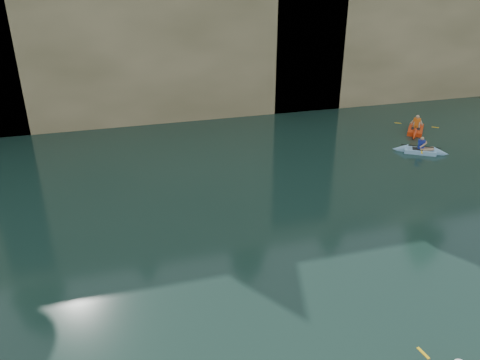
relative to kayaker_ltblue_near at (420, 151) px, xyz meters
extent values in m
cube|color=tan|center=(-14.22, 17.93, 5.85)|extent=(70.00, 16.00, 12.00)
cube|color=tan|center=(-12.22, 10.53, 5.55)|extent=(24.00, 2.40, 11.40)
cube|color=tan|center=(7.78, 10.53, 4.77)|extent=(26.00, 2.40, 9.84)
cube|color=black|center=(-18.22, 9.88, 1.45)|extent=(3.50, 1.00, 3.20)
cube|color=black|center=(-4.22, 9.88, 2.10)|extent=(5.00, 1.00, 4.50)
cube|color=yellow|center=(-9.38, -13.18, 0.33)|extent=(0.12, 0.43, 0.02)
cube|color=#88B6E4|center=(0.00, 0.00, -0.02)|extent=(2.33, 1.88, 0.26)
cone|color=#88B6E4|center=(0.91, -0.59, -0.02)|extent=(1.07, 1.04, 0.71)
cone|color=#88B6E4|center=(-0.91, 0.59, -0.02)|extent=(1.07, 1.04, 0.71)
cube|color=black|center=(-0.12, 0.08, 0.09)|extent=(0.70, 0.67, 0.04)
cube|color=navy|center=(0.00, 0.00, 0.36)|extent=(0.39, 0.35, 0.48)
sphere|color=tan|center=(0.00, 0.00, 0.70)|extent=(0.20, 0.20, 0.20)
cylinder|color=black|center=(0.00, 0.00, 0.26)|extent=(1.78, 1.18, 0.04)
cube|color=yellow|center=(0.52, 0.80, 0.26)|extent=(0.30, 0.40, 0.02)
cube|color=yellow|center=(-0.52, -0.80, 0.26)|extent=(0.30, 0.40, 0.02)
cube|color=red|center=(1.95, 3.21, 0.00)|extent=(2.44, 2.74, 0.30)
cone|color=red|center=(2.79, 4.25, 0.00)|extent=(1.26, 1.29, 0.82)
cone|color=red|center=(1.12, 2.17, 0.00)|extent=(1.26, 1.29, 0.82)
cube|color=black|center=(1.86, 3.09, 0.12)|extent=(0.74, 0.75, 0.04)
cube|color=orange|center=(1.95, 3.21, 0.44)|extent=(0.42, 0.44, 0.55)
sphere|color=tan|center=(1.95, 3.21, 0.83)|extent=(0.23, 0.23, 0.23)
cylinder|color=black|center=(1.95, 3.21, 0.29)|extent=(1.54, 1.90, 0.04)
cube|color=yellow|center=(1.09, 3.91, 0.29)|extent=(0.38, 0.33, 0.02)
cube|color=yellow|center=(2.81, 2.52, 0.29)|extent=(0.38, 0.33, 0.02)
camera|label=1|loc=(-16.44, -20.56, 9.43)|focal=35.00mm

